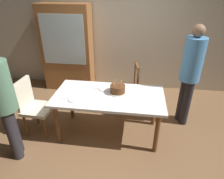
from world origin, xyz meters
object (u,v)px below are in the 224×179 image
(chair_upholstered, at_px, (32,104))
(plate_far_side, at_px, (105,88))
(person_celebrant, at_px, (3,100))
(dining_table, at_px, (109,100))
(chair_spindle_back, at_px, (127,89))
(plate_near_celebrant, at_px, (76,99))
(china_cabinet, at_px, (68,49))
(person_guest, at_px, (190,71))
(birthday_cake, at_px, (118,89))

(chair_upholstered, bearing_deg, plate_far_side, 14.87)
(chair_upholstered, distance_m, person_celebrant, 0.68)
(dining_table, relative_size, chair_spindle_back, 1.79)
(plate_near_celebrant, xyz_separation_m, china_cabinet, (-0.71, 1.75, 0.21))
(person_celebrant, height_order, person_guest, person_guest)
(plate_near_celebrant, relative_size, person_guest, 0.13)
(person_celebrant, bearing_deg, person_guest, 24.67)
(dining_table, distance_m, person_celebrant, 1.45)
(plate_near_celebrant, height_order, china_cabinet, china_cabinet)
(birthday_cake, xyz_separation_m, plate_far_side, (-0.21, 0.10, -0.06))
(chair_spindle_back, bearing_deg, person_guest, -13.93)
(china_cabinet, bearing_deg, plate_far_side, -51.24)
(chair_spindle_back, relative_size, china_cabinet, 0.50)
(chair_spindle_back, bearing_deg, birthday_cake, -99.32)
(china_cabinet, bearing_deg, dining_table, -52.85)
(birthday_cake, xyz_separation_m, plate_near_celebrant, (-0.59, -0.29, -0.06))
(chair_upholstered, bearing_deg, chair_spindle_back, 30.51)
(dining_table, bearing_deg, chair_upholstered, -174.80)
(birthday_cake, height_order, plate_far_side, birthday_cake)
(plate_far_side, height_order, person_guest, person_guest)
(person_celebrant, bearing_deg, plate_near_celebrant, 30.52)
(plate_near_celebrant, relative_size, plate_far_side, 1.00)
(dining_table, xyz_separation_m, plate_near_celebrant, (-0.47, -0.19, 0.10))
(plate_far_side, distance_m, chair_spindle_back, 0.71)
(plate_near_celebrant, height_order, person_celebrant, person_celebrant)
(birthday_cake, distance_m, plate_far_side, 0.24)
(plate_far_side, distance_m, china_cabinet, 1.76)
(birthday_cake, relative_size, chair_upholstered, 0.29)
(dining_table, height_order, birthday_cake, birthday_cake)
(dining_table, distance_m, person_guest, 1.40)
(dining_table, bearing_deg, plate_near_celebrant, -157.49)
(plate_near_celebrant, bearing_deg, person_guest, 21.79)
(birthday_cake, xyz_separation_m, china_cabinet, (-1.31, 1.46, 0.15))
(chair_spindle_back, height_order, china_cabinet, china_cabinet)
(person_guest, bearing_deg, chair_upholstered, -166.27)
(birthday_cake, relative_size, plate_near_celebrant, 1.27)
(dining_table, relative_size, person_celebrant, 1.03)
(birthday_cake, bearing_deg, chair_upholstered, -171.42)
(dining_table, distance_m, birthday_cake, 0.22)
(plate_far_side, bearing_deg, chair_spindle_back, 60.38)
(plate_near_celebrant, bearing_deg, dining_table, 22.51)
(plate_far_side, bearing_deg, birthday_cake, -25.46)
(dining_table, xyz_separation_m, chair_spindle_back, (0.23, 0.76, -0.19))
(person_guest, bearing_deg, chair_spindle_back, 166.07)
(china_cabinet, bearing_deg, person_guest, -23.39)
(birthday_cake, bearing_deg, plate_near_celebrant, -154.20)
(plate_near_celebrant, bearing_deg, chair_spindle_back, 53.52)
(person_celebrant, relative_size, person_guest, 0.95)
(person_celebrant, bearing_deg, dining_table, 27.69)
(plate_far_side, relative_size, person_guest, 0.13)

